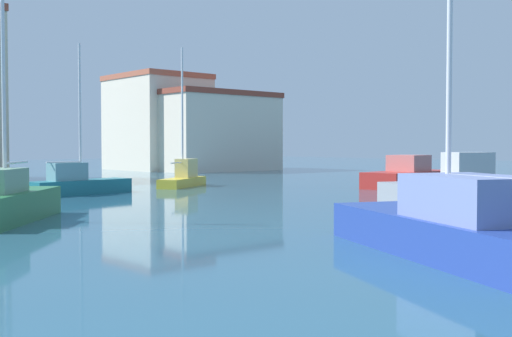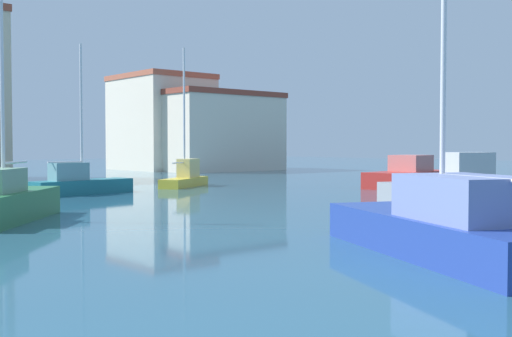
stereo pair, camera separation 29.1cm
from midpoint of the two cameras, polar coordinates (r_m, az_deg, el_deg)
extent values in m
plane|color=#285670|center=(27.92, -9.45, -2.95)|extent=(160.00, 160.00, 0.00)
cube|color=gold|center=(37.67, -6.19, -1.23)|extent=(4.64, 3.62, 0.52)
cube|color=#DFCD77|center=(38.19, -5.85, 0.04)|extent=(1.82, 1.59, 1.10)
cylinder|color=silver|center=(37.65, -6.21, 4.95)|extent=(0.12, 0.12, 7.59)
cylinder|color=silver|center=(36.83, -6.69, 0.50)|extent=(1.43, 0.98, 0.08)
cube|color=gray|center=(27.06, 17.29, -2.16)|extent=(5.95, 3.90, 0.96)
cube|color=#ADB0B5|center=(27.45, 18.67, 0.14)|extent=(2.08, 1.86, 1.19)
cube|color=#28703D|center=(21.95, -21.21, -3.17)|extent=(5.05, 5.38, 0.96)
cylinder|color=silver|center=(21.94, -21.34, 6.56)|extent=(0.12, 0.12, 6.48)
cylinder|color=silver|center=(22.80, -20.33, 0.51)|extent=(1.34, 1.51, 0.08)
cube|color=#B22823|center=(37.96, 13.87, -0.94)|extent=(6.91, 2.96, 0.93)
cube|color=#C4716E|center=(37.89, 13.85, 0.47)|extent=(2.19, 2.01, 0.94)
cube|color=#233D93|center=(14.79, 16.76, -5.78)|extent=(5.03, 7.54, 0.88)
cube|color=#6E7DB1|center=(13.98, 18.75, -2.51)|extent=(2.88, 3.38, 0.93)
cylinder|color=silver|center=(13.59, 19.85, -0.83)|extent=(1.12, 2.35, 0.08)
cube|color=#1E707A|center=(32.89, -15.02, -1.60)|extent=(5.47, 2.12, 0.72)
cube|color=#6B9CA2|center=(32.44, -16.11, -0.26)|extent=(1.94, 1.09, 0.87)
cylinder|color=silver|center=(32.86, -15.08, 4.89)|extent=(0.12, 0.12, 6.73)
cylinder|color=silver|center=(32.30, -16.44, 0.55)|extent=(1.85, 0.36, 0.08)
cube|color=beige|center=(63.79, -8.33, 3.84)|extent=(7.35, 9.06, 8.78)
cube|color=#B25B42|center=(64.10, -8.35, 7.99)|extent=(7.49, 9.24, 0.50)
cube|color=beige|center=(61.76, -3.82, 3.08)|extent=(11.41, 8.86, 6.98)
cube|color=brown|center=(61.93, -3.82, 6.54)|extent=(11.63, 9.04, 0.50)
camera|label=1|loc=(0.15, -89.70, 0.01)|focal=44.85mm
camera|label=2|loc=(0.15, 90.30, -0.01)|focal=44.85mm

